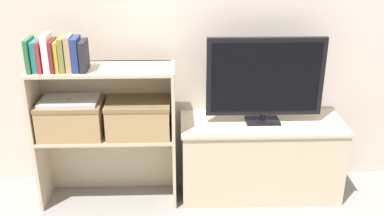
{
  "coord_description": "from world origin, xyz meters",
  "views": [
    {
      "loc": [
        -0.08,
        -2.48,
        1.75
      ],
      "look_at": [
        0.0,
        0.15,
        0.66
      ],
      "focal_mm": 42.0,
      "sensor_mm": 36.0,
      "label": 1
    }
  ],
  "objects": [
    {
      "name": "book_teal",
      "position": [
        -0.92,
        0.1,
        1.02
      ],
      "size": [
        0.03,
        0.14,
        0.18
      ],
      "color": "#1E7075",
      "rests_on": "bookshelf_upper_tier"
    },
    {
      "name": "book_forest",
      "position": [
        -0.95,
        0.1,
        1.03
      ],
      "size": [
        0.03,
        0.16,
        0.2
      ],
      "color": "#286638",
      "rests_on": "bookshelf_upper_tier"
    },
    {
      "name": "book_maroon",
      "position": [
        -0.82,
        0.1,
        1.02
      ],
      "size": [
        0.02,
        0.15,
        0.19
      ],
      "color": "maroon",
      "rests_on": "bookshelf_upper_tier"
    },
    {
      "name": "book_charcoal",
      "position": [
        -0.64,
        0.1,
        1.02
      ],
      "size": [
        0.03,
        0.16,
        0.18
      ],
      "color": "#232328",
      "rests_on": "bookshelf_upper_tier"
    },
    {
      "name": "bookshelf_upper_tier",
      "position": [
        -0.55,
        0.21,
        0.77
      ],
      "size": [
        0.89,
        0.31,
        0.44
      ],
      "color": "#CCB793",
      "rests_on": "bookshelf_lower_tier"
    },
    {
      "name": "bookshelf_lower_tier",
      "position": [
        -0.55,
        0.21,
        0.31
      ],
      "size": [
        0.89,
        0.31,
        0.49
      ],
      "color": "#CCB793",
      "rests_on": "ground_plane"
    },
    {
      "name": "ground_plane",
      "position": [
        0.0,
        0.0,
        0.0
      ],
      "size": [
        16.0,
        16.0,
        0.0
      ],
      "primitive_type": "plane",
      "color": "gray"
    },
    {
      "name": "book_olive",
      "position": [
        -0.76,
        0.1,
        1.03
      ],
      "size": [
        0.03,
        0.14,
        0.2
      ],
      "color": "olive",
      "rests_on": "bookshelf_upper_tier"
    },
    {
      "name": "book_tan",
      "position": [
        -0.72,
        0.1,
        1.04
      ],
      "size": [
        0.03,
        0.13,
        0.21
      ],
      "color": "tan",
      "rests_on": "bookshelf_upper_tier"
    },
    {
      "name": "wall_back",
      "position": [
        0.0,
        0.45,
        1.2
      ],
      "size": [
        10.0,
        0.05,
        2.4
      ],
      "color": "beige",
      "rests_on": "ground_plane"
    },
    {
      "name": "book_ivory",
      "position": [
        -0.85,
        0.1,
        1.04
      ],
      "size": [
        0.04,
        0.13,
        0.22
      ],
      "color": "silver",
      "rests_on": "bookshelf_upper_tier"
    },
    {
      "name": "book_navy",
      "position": [
        -0.68,
        0.1,
        1.03
      ],
      "size": [
        0.04,
        0.14,
        0.2
      ],
      "color": "navy",
      "rests_on": "bookshelf_upper_tier"
    },
    {
      "name": "book_crimson",
      "position": [
        -0.89,
        0.1,
        1.02
      ],
      "size": [
        0.02,
        0.15,
        0.19
      ],
      "color": "#B22328",
      "rests_on": "bookshelf_upper_tier"
    },
    {
      "name": "laptop",
      "position": [
        -0.76,
        0.14,
        0.72
      ],
      "size": [
        0.35,
        0.23,
        0.02
      ],
      "color": "#BCBCC1",
      "rests_on": "storage_basket_left"
    },
    {
      "name": "tv_stand",
      "position": [
        0.47,
        0.21,
        0.27
      ],
      "size": [
        1.08,
        0.44,
        0.53
      ],
      "color": "#CCB793",
      "rests_on": "ground_plane"
    },
    {
      "name": "tv",
      "position": [
        0.47,
        0.21,
        0.83
      ],
      "size": [
        0.75,
        0.14,
        0.57
      ],
      "color": "black",
      "rests_on": "tv_stand"
    },
    {
      "name": "storage_basket_right",
      "position": [
        -0.34,
        0.14,
        0.61
      ],
      "size": [
        0.4,
        0.27,
        0.23
      ],
      "color": "tan",
      "rests_on": "bookshelf_lower_tier"
    },
    {
      "name": "book_mustard",
      "position": [
        -0.79,
        0.1,
        1.02
      ],
      "size": [
        0.02,
        0.13,
        0.18
      ],
      "color": "gold",
      "rests_on": "bookshelf_upper_tier"
    },
    {
      "name": "storage_basket_left",
      "position": [
        -0.76,
        0.14,
        0.61
      ],
      "size": [
        0.4,
        0.27,
        0.23
      ],
      "color": "tan",
      "rests_on": "bookshelf_lower_tier"
    }
  ]
}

